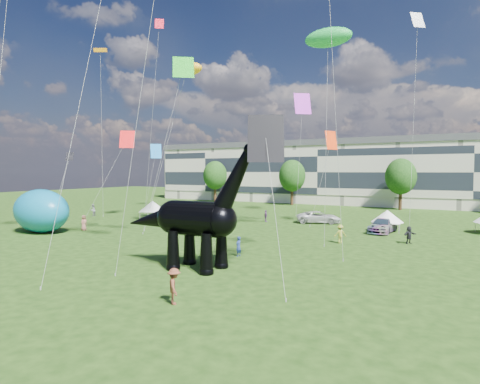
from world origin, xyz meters
The scene contains 15 objects.
ground centered at (0.00, 0.00, 0.00)m, with size 220.00×220.00×0.00m, color #16330C.
terrace_row centered at (-8.00, 62.00, 6.00)m, with size 78.00×11.00×12.00m, color beige.
tree_far_left centered at (-30.00, 53.00, 6.29)m, with size 5.20×5.20×9.44m.
tree_mid_left centered at (-12.00, 53.00, 6.29)m, with size 5.20×5.20×9.44m.
tree_mid_right centered at (8.00, 53.00, 6.29)m, with size 5.20×5.20×9.44m.
dinosaur_sculpture centered at (1.22, 1.67, 3.32)m, with size 10.75×3.03×8.80m.
car_silver centered at (-11.94, 25.57, 0.74)m, with size 1.75×4.34×1.48m, color #B7B7BC.
car_grey centered at (-14.21, 24.66, 0.76)m, with size 1.61×4.61×1.52m, color slate.
car_white centered at (1.31, 29.06, 0.77)m, with size 2.56×5.55×1.54m, color silver.
car_dark centered at (9.92, 24.87, 0.78)m, with size 2.20×5.41×1.57m, color #595960.
gazebo_near centered at (10.18, 26.08, 1.68)m, with size 3.77×3.77×2.40m.
gazebo_left centered at (-20.61, 22.28, 1.78)m, with size 4.61×4.61×2.53m.
inflatable_teal centered at (-22.67, 6.68, 2.37)m, with size 7.59×4.74×4.74m, color #0D74A2.
visitors centered at (-2.23, 14.09, 0.85)m, with size 51.20×37.52×1.83m.
kites centered at (-2.66, 13.33, 21.76)m, with size 59.56×44.32×27.16m.
Camera 1 is at (17.58, -20.66, 6.72)m, focal length 30.00 mm.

